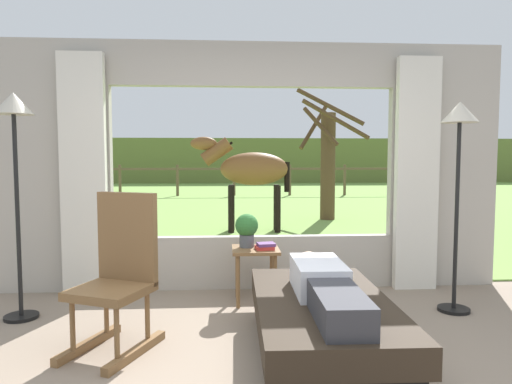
# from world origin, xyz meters

# --- Properties ---
(back_wall_with_window) EXTENTS (5.20, 0.12, 2.55)m
(back_wall_with_window) POSITION_xyz_m (0.00, 2.26, 1.25)
(back_wall_with_window) COLOR #ADA599
(back_wall_with_window) RESTS_ON ground_plane
(curtain_panel_left) EXTENTS (0.44, 0.10, 2.40)m
(curtain_panel_left) POSITION_xyz_m (-1.69, 2.12, 1.20)
(curtain_panel_left) COLOR silver
(curtain_panel_left) RESTS_ON ground_plane
(curtain_panel_right) EXTENTS (0.44, 0.10, 2.40)m
(curtain_panel_right) POSITION_xyz_m (1.69, 2.12, 1.20)
(curtain_panel_right) COLOR silver
(curtain_panel_right) RESTS_ON ground_plane
(outdoor_pasture_lawn) EXTENTS (36.00, 21.68, 0.02)m
(outdoor_pasture_lawn) POSITION_xyz_m (0.00, 13.16, 0.01)
(outdoor_pasture_lawn) COLOR #759E47
(outdoor_pasture_lawn) RESTS_ON ground_plane
(distant_hill_ridge) EXTENTS (36.00, 2.00, 2.40)m
(distant_hill_ridge) POSITION_xyz_m (0.00, 23.00, 1.20)
(distant_hill_ridge) COLOR #606E34
(distant_hill_ridge) RESTS_ON ground_plane
(recliner_sofa) EXTENTS (0.93, 1.72, 0.42)m
(recliner_sofa) POSITION_xyz_m (0.37, 0.49, 0.22)
(recliner_sofa) COLOR black
(recliner_sofa) RESTS_ON ground_plane
(reclining_person) EXTENTS (0.35, 1.43, 0.22)m
(reclining_person) POSITION_xyz_m (0.37, 0.44, 0.52)
(reclining_person) COLOR silver
(reclining_person) RESTS_ON recliner_sofa
(rocking_chair) EXTENTS (0.69, 0.81, 1.12)m
(rocking_chair) POSITION_xyz_m (-1.06, 0.78, 0.55)
(rocking_chair) COLOR brown
(rocking_chair) RESTS_ON ground_plane
(side_table) EXTENTS (0.44, 0.44, 0.52)m
(side_table) POSITION_xyz_m (-0.01, 1.76, 0.43)
(side_table) COLOR brown
(side_table) RESTS_ON ground_plane
(potted_plant) EXTENTS (0.22, 0.22, 0.32)m
(potted_plant) POSITION_xyz_m (-0.09, 1.82, 0.70)
(potted_plant) COLOR #4C5156
(potted_plant) RESTS_ON side_table
(book_stack) EXTENTS (0.20, 0.16, 0.06)m
(book_stack) POSITION_xyz_m (0.08, 1.69, 0.55)
(book_stack) COLOR #B22D28
(book_stack) RESTS_ON side_table
(floor_lamp_left) EXTENTS (0.32, 0.32, 1.91)m
(floor_lamp_left) POSITION_xyz_m (-2.04, 1.43, 1.55)
(floor_lamp_left) COLOR black
(floor_lamp_left) RESTS_ON ground_plane
(floor_lamp_right) EXTENTS (0.32, 0.32, 1.86)m
(floor_lamp_right) POSITION_xyz_m (1.75, 1.38, 1.50)
(floor_lamp_right) COLOR black
(floor_lamp_right) RESTS_ON ground_plane
(horse) EXTENTS (1.81, 0.61, 1.73)m
(horse) POSITION_xyz_m (0.15, 5.90, 1.16)
(horse) COLOR brown
(horse) RESTS_ON outdoor_pasture_lawn
(pasture_tree) EXTENTS (1.54, 1.32, 2.79)m
(pasture_tree) POSITION_xyz_m (1.92, 7.41, 1.34)
(pasture_tree) COLOR #4C3823
(pasture_tree) RESTS_ON outdoor_pasture_lawn
(pasture_fence_line) EXTENTS (16.10, 0.10, 1.10)m
(pasture_fence_line) POSITION_xyz_m (0.00, 13.95, 0.74)
(pasture_fence_line) COLOR brown
(pasture_fence_line) RESTS_ON outdoor_pasture_lawn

